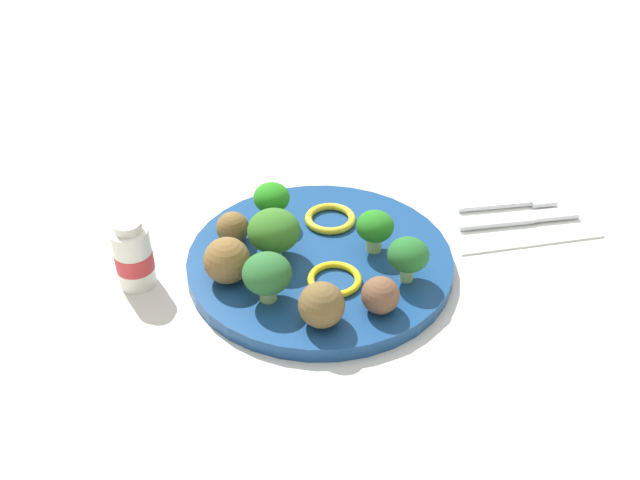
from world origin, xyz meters
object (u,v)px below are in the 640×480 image
at_px(knife, 525,220).
at_px(yogurt_bottle, 134,256).
at_px(pepper_ring_front_right, 330,280).
at_px(broccoli_floret_mid_right, 375,227).
at_px(meatball_center, 380,295).
at_px(broccoli_floret_mid_left, 272,199).
at_px(meatball_near_rim, 322,305).
at_px(meatball_mid_left, 227,260).
at_px(plate, 320,261).
at_px(broccoli_floret_front_left, 408,256).
at_px(napkin, 512,215).
at_px(broccoli_floret_front_right, 274,231).
at_px(meatball_mid_right, 233,228).
at_px(broccoli_floret_center, 267,274).
at_px(pepper_ring_mid_right, 330,219).
at_px(fork, 512,203).

xyz_separation_m(knife, yogurt_bottle, (-0.44, 0.03, 0.03)).
bearing_deg(pepper_ring_front_right, yogurt_bottle, 156.14).
bearing_deg(knife, broccoli_floret_mid_right, -177.07).
xyz_separation_m(meatball_center, knife, (0.22, 0.10, -0.03)).
bearing_deg(pepper_ring_front_right, broccoli_floret_mid_left, 102.21).
xyz_separation_m(broccoli_floret_mid_left, meatball_near_rim, (-0.00, -0.18, -0.01)).
relative_size(meatball_mid_left, meatball_near_rim, 1.08).
bearing_deg(plate, meatball_center, -74.66).
relative_size(broccoli_floret_front_left, napkin, 0.28).
bearing_deg(broccoli_floret_mid_left, broccoli_floret_front_right, -103.01).
relative_size(broccoli_floret_front_right, meatball_mid_left, 1.16).
distance_m(plate, napkin, 0.24).
bearing_deg(meatball_center, napkin, 28.84).
bearing_deg(napkin, broccoli_floret_front_right, -178.62).
distance_m(meatball_mid_right, meatball_center, 0.19).
xyz_separation_m(broccoli_floret_mid_left, pepper_ring_front_right, (0.03, -0.12, -0.03)).
bearing_deg(broccoli_floret_mid_left, broccoli_floret_mid_right, -43.93).
distance_m(broccoli_floret_mid_left, broccoli_floret_mid_right, 0.12).
xyz_separation_m(broccoli_floret_center, meatball_mid_right, (-0.01, 0.10, -0.01)).
bearing_deg(broccoli_floret_mid_left, meatball_mid_left, -128.96).
distance_m(meatball_mid_left, meatball_near_rim, 0.11).
bearing_deg(pepper_ring_mid_right, fork, -4.90).
bearing_deg(meatball_near_rim, pepper_ring_mid_right, 68.35).
distance_m(meatball_center, yogurt_bottle, 0.25).
distance_m(plate, knife, 0.25).
relative_size(broccoli_floret_mid_right, meatball_mid_right, 1.32).
relative_size(plate, fork, 2.31).
height_order(meatball_center, knife, meatball_center).
bearing_deg(broccoli_floret_front_right, broccoli_floret_front_left, -34.17).
xyz_separation_m(broccoli_floret_mid_right, fork, (0.20, 0.05, -0.04)).
distance_m(meatball_mid_right, fork, 0.34).
relative_size(broccoli_floret_center, meatball_near_rim, 1.16).
bearing_deg(pepper_ring_mid_right, meatball_near_rim, -111.65).
distance_m(plate, meatball_mid_right, 0.10).
bearing_deg(napkin, meatball_near_rim, -156.61).
bearing_deg(broccoli_floret_mid_right, pepper_ring_front_right, -148.30).
bearing_deg(broccoli_floret_center, pepper_ring_mid_right, 46.83).
relative_size(plate, meatball_mid_left, 5.93).
distance_m(meatball_mid_left, yogurt_bottle, 0.10).
bearing_deg(yogurt_bottle, broccoli_floret_mid_right, -9.91).
height_order(meatball_center, meatball_near_rim, meatball_near_rim).
height_order(pepper_ring_front_right, fork, pepper_ring_front_right).
relative_size(broccoli_floret_mid_left, napkin, 0.28).
bearing_deg(broccoli_floret_mid_right, broccoli_floret_front_left, -77.47).
distance_m(broccoli_floret_front_left, pepper_ring_mid_right, 0.13).
xyz_separation_m(meatball_center, fork, (0.23, 0.14, -0.03)).
bearing_deg(broccoli_floret_center, broccoli_floret_mid_right, 18.30).
xyz_separation_m(meatball_mid_left, meatball_near_rim, (0.07, -0.09, -0.00)).
bearing_deg(fork, knife, -97.34).
bearing_deg(broccoli_floret_front_left, meatball_center, -141.52).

